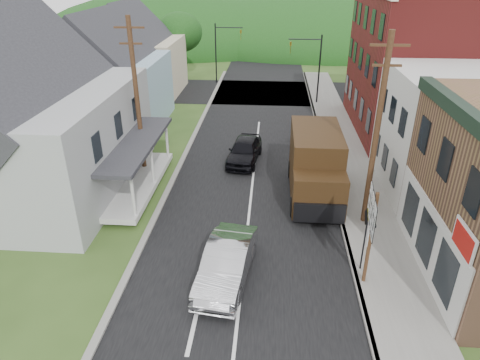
% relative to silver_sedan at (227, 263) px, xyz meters
% --- Properties ---
extents(ground, '(120.00, 120.00, 0.00)m').
position_rel_silver_sedan_xyz_m(ground, '(0.60, 1.19, -0.79)').
color(ground, '#2D4719').
rests_on(ground, ground).
extents(road, '(9.00, 90.00, 0.02)m').
position_rel_silver_sedan_xyz_m(road, '(0.60, 11.19, -0.79)').
color(road, black).
rests_on(road, ground).
extents(cross_road, '(60.00, 9.00, 0.02)m').
position_rel_silver_sedan_xyz_m(cross_road, '(0.60, 28.19, -0.79)').
color(cross_road, black).
rests_on(cross_road, ground).
extents(sidewalk_right, '(2.80, 55.00, 0.15)m').
position_rel_silver_sedan_xyz_m(sidewalk_right, '(6.50, 9.19, -0.71)').
color(sidewalk_right, slate).
rests_on(sidewalk_right, ground).
extents(curb_right, '(0.20, 55.00, 0.15)m').
position_rel_silver_sedan_xyz_m(curb_right, '(5.15, 9.19, -0.71)').
color(curb_right, slate).
rests_on(curb_right, ground).
extents(curb_left, '(0.30, 55.00, 0.12)m').
position_rel_silver_sedan_xyz_m(curb_left, '(-4.05, 9.19, -0.73)').
color(curb_left, slate).
rests_on(curb_left, ground).
extents(storefront_white, '(8.00, 7.00, 6.50)m').
position_rel_silver_sedan_xyz_m(storefront_white, '(11.90, 8.69, 2.46)').
color(storefront_white, silver).
rests_on(storefront_white, ground).
extents(storefront_red, '(8.00, 12.00, 10.00)m').
position_rel_silver_sedan_xyz_m(storefront_red, '(11.90, 18.19, 4.21)').
color(storefront_red, maroon).
rests_on(storefront_red, ground).
extents(house_gray, '(10.20, 12.24, 8.35)m').
position_rel_silver_sedan_xyz_m(house_gray, '(-11.40, 7.19, 3.45)').
color(house_gray, '#999B9E').
rests_on(house_gray, ground).
extents(house_blue, '(7.14, 8.16, 7.28)m').
position_rel_silver_sedan_xyz_m(house_blue, '(-10.40, 18.19, 2.90)').
color(house_blue, '#97BBCD').
rests_on(house_blue, ground).
extents(house_cream, '(7.14, 8.16, 7.28)m').
position_rel_silver_sedan_xyz_m(house_cream, '(-10.90, 27.19, 2.90)').
color(house_cream, beige).
rests_on(house_cream, ground).
extents(utility_pole_right, '(1.60, 0.26, 9.00)m').
position_rel_silver_sedan_xyz_m(utility_pole_right, '(6.20, 4.69, 3.87)').
color(utility_pole_right, '#472D19').
rests_on(utility_pole_right, ground).
extents(utility_pole_left, '(1.60, 0.26, 9.00)m').
position_rel_silver_sedan_xyz_m(utility_pole_left, '(-5.90, 9.19, 3.87)').
color(utility_pole_left, '#472D19').
rests_on(utility_pole_left, ground).
extents(traffic_signal_right, '(2.87, 0.20, 6.00)m').
position_rel_silver_sedan_xyz_m(traffic_signal_right, '(4.90, 24.69, 2.97)').
color(traffic_signal_right, black).
rests_on(traffic_signal_right, ground).
extents(traffic_signal_left, '(2.87, 0.20, 6.00)m').
position_rel_silver_sedan_xyz_m(traffic_signal_left, '(-3.70, 31.69, 2.97)').
color(traffic_signal_left, black).
rests_on(traffic_signal_left, ground).
extents(tree_left_c, '(5.80, 5.80, 8.41)m').
position_rel_silver_sedan_xyz_m(tree_left_c, '(-18.40, 21.19, 5.15)').
color(tree_left_c, '#382616').
rests_on(tree_left_c, ground).
extents(tree_left_d, '(4.80, 4.80, 6.94)m').
position_rel_silver_sedan_xyz_m(tree_left_d, '(-8.40, 33.19, 4.10)').
color(tree_left_d, '#382616').
rests_on(tree_left_d, ground).
extents(forested_ridge, '(90.00, 30.00, 16.00)m').
position_rel_silver_sedan_xyz_m(forested_ridge, '(0.60, 56.19, -0.79)').
color(forested_ridge, '#143810').
rests_on(forested_ridge, ground).
extents(silver_sedan, '(2.27, 4.96, 1.58)m').
position_rel_silver_sedan_xyz_m(silver_sedan, '(0.00, 0.00, 0.00)').
color(silver_sedan, '#ABABB0').
rests_on(silver_sedan, ground).
extents(dark_sedan, '(2.31, 4.67, 1.53)m').
position_rel_silver_sedan_xyz_m(dark_sedan, '(-0.07, 11.49, -0.02)').
color(dark_sedan, black).
rests_on(dark_sedan, ground).
extents(delivery_van, '(2.65, 6.34, 3.54)m').
position_rel_silver_sedan_xyz_m(delivery_van, '(3.98, 7.27, 1.00)').
color(delivery_van, black).
rests_on(delivery_van, ground).
extents(route_sign_cluster, '(0.34, 2.24, 3.93)m').
position_rel_silver_sedan_xyz_m(route_sign_cluster, '(5.34, 0.17, 1.91)').
color(route_sign_cluster, '#472D19').
rests_on(route_sign_cluster, sidewalk_right).
extents(warning_sign, '(0.13, 0.80, 2.88)m').
position_rel_silver_sedan_xyz_m(warning_sign, '(5.37, 0.91, 1.20)').
color(warning_sign, black).
rests_on(warning_sign, sidewalk_right).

